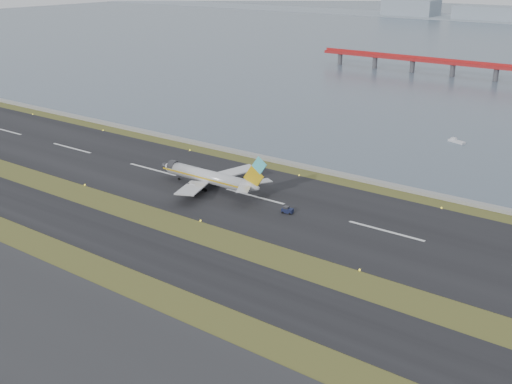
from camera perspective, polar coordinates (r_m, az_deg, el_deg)
ground at (r=156.85m, az=-6.78°, el=-3.47°), size 1000.00×1000.00×0.00m
taxiway_strip at (r=149.23m, az=-9.96°, el=-4.89°), size 1000.00×18.00×0.10m
runway_strip at (r=177.94m, az=-0.13°, el=-0.40°), size 1000.00×45.00×0.10m
seawall at (r=201.19m, az=5.04°, el=2.10°), size 1000.00×2.50×1.00m
airliner at (r=183.33m, az=-4.07°, el=1.30°), size 38.52×32.89×12.80m
pushback_tug at (r=166.24m, az=2.80°, el=-1.62°), size 3.15×2.18×1.86m
workboat_near at (r=241.88m, az=17.37°, el=4.33°), size 6.67×3.83×1.55m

